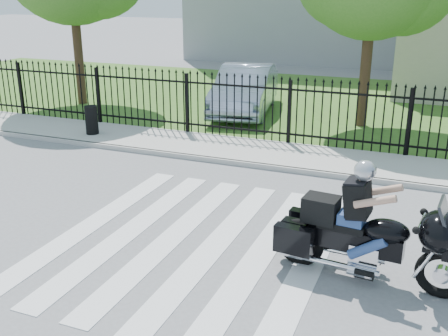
% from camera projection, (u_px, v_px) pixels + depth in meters
% --- Properties ---
extents(ground, '(120.00, 120.00, 0.00)m').
position_uv_depth(ground, '(194.00, 241.00, 8.89)').
color(ground, slate).
rests_on(ground, ground).
extents(crosswalk, '(5.00, 5.50, 0.01)m').
position_uv_depth(crosswalk, '(194.00, 240.00, 8.88)').
color(crosswalk, silver).
rests_on(crosswalk, ground).
extents(sidewalk, '(40.00, 2.00, 0.12)m').
position_uv_depth(sidewalk, '(277.00, 155.00, 13.25)').
color(sidewalk, '#ADAAA3').
rests_on(sidewalk, ground).
extents(curb, '(40.00, 0.12, 0.12)m').
position_uv_depth(curb, '(265.00, 167.00, 12.37)').
color(curb, '#ADAAA3').
rests_on(curb, ground).
extents(grass_strip, '(40.00, 12.00, 0.02)m').
position_uv_depth(grass_strip, '(331.00, 103.00, 19.40)').
color(grass_strip, '#355F20').
rests_on(grass_strip, ground).
extents(iron_fence, '(26.00, 0.04, 1.80)m').
position_uv_depth(iron_fence, '(289.00, 114.00, 13.85)').
color(iron_fence, black).
rests_on(iron_fence, ground).
extents(motorcycle_rider, '(2.80, 1.04, 1.85)m').
position_uv_depth(motorcycle_rider, '(363.00, 231.00, 7.54)').
color(motorcycle_rider, black).
rests_on(motorcycle_rider, ground).
extents(parked_car, '(2.49, 5.03, 1.58)m').
position_uv_depth(parked_car, '(245.00, 90.00, 17.61)').
color(parked_car, '#9BA8C3').
rests_on(parked_car, grass_strip).
extents(litter_bin, '(0.40, 0.40, 0.80)m').
position_uv_depth(litter_bin, '(92.00, 120.00, 14.80)').
color(litter_bin, black).
rests_on(litter_bin, sidewalk).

